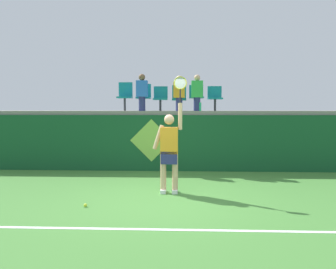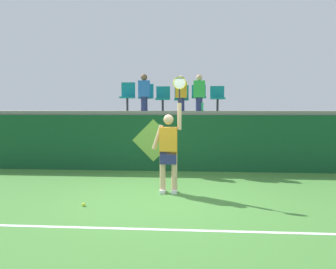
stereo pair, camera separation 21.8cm
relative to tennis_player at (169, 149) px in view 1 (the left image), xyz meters
The scene contains 17 objects.
ground_plane 1.13m from the tennis_player, 100.06° to the right, with size 40.00×40.00×0.00m, color #478438.
court_back_wall 2.55m from the tennis_player, 92.24° to the left, with size 13.20×0.20×1.68m, color #144C28.
spectator_platform 3.80m from the tennis_player, 91.53° to the left, with size 13.20×2.46×0.12m, color gray.
court_baseline_stripe 2.38m from the tennis_player, 92.63° to the right, with size 11.88×0.08×0.01m, color white.
tennis_player is the anchor object (origin of this frame).
tennis_ball 2.13m from the tennis_player, 145.13° to the right, with size 0.07×0.07×0.07m, color #D1E533.
water_bottle 2.89m from the tennis_player, 72.53° to the left, with size 0.07×0.07×0.25m, color #26B272.
stadium_chair_0 3.72m from the tennis_player, 115.88° to the left, with size 0.44×0.42×0.91m.
stadium_chair_1 3.51m from the tennis_player, 106.52° to the left, with size 0.44×0.42×0.85m.
stadium_chair_2 3.38m from the tennis_player, 97.20° to the left, with size 0.44×0.42×0.77m.
stadium_chair_3 3.37m from the tennis_player, 86.47° to the left, with size 0.44×0.42×0.81m.
stadium_chair_4 3.45m from the tennis_player, 76.81° to the left, with size 0.44×0.42×0.81m.
stadium_chair_5 3.61m from the tennis_player, 67.20° to the left, with size 0.44×0.42×0.78m.
spectator_0 3.09m from the tennis_player, 74.69° to the left, with size 0.34×0.20×1.08m.
spectator_1 3.01m from the tennis_player, 85.87° to the left, with size 0.34×0.20×1.05m.
spectator_2 3.16m from the tennis_player, 109.07° to the left, with size 0.34×0.20×1.11m.
wall_signage_mount 2.70m from the tennis_player, 104.33° to the left, with size 1.27×0.01×1.56m.
Camera 1 is at (0.35, -6.38, 1.87)m, focal length 34.04 mm.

